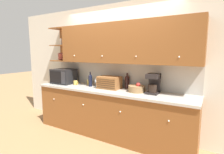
% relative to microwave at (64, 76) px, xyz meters
% --- Properties ---
extents(ground_plane, '(24.00, 24.00, 0.00)m').
position_rel_microwave_xyz_m(ground_plane, '(1.23, 0.29, -1.09)').
color(ground_plane, '#9E754C').
extents(wall_back, '(5.59, 0.06, 2.60)m').
position_rel_microwave_xyz_m(wall_back, '(1.23, 0.32, 0.21)').
color(wall_back, beige).
rests_on(wall_back, ground_plane).
extents(counter_unit, '(3.21, 0.66, 0.93)m').
position_rel_microwave_xyz_m(counter_unit, '(1.23, -0.03, -0.63)').
color(counter_unit, brown).
rests_on(counter_unit, ground_plane).
extents(backsplash_panel, '(3.19, 0.01, 0.50)m').
position_rel_microwave_xyz_m(backsplash_panel, '(1.23, 0.28, 0.09)').
color(backsplash_panel, '#B7B2A8').
rests_on(backsplash_panel, counter_unit).
extents(upper_cabinets, '(3.19, 0.37, 0.75)m').
position_rel_microwave_xyz_m(upper_cabinets, '(1.40, 0.11, 0.71)').
color(upper_cabinets, brown).
rests_on(upper_cabinets, backsplash_panel).
extents(microwave, '(0.49, 0.40, 0.33)m').
position_rel_microwave_xyz_m(microwave, '(0.00, 0.00, 0.00)').
color(microwave, black).
rests_on(microwave, counter_unit).
extents(mug_blue_second, '(0.10, 0.09, 0.09)m').
position_rel_microwave_xyz_m(mug_blue_second, '(0.37, -0.02, -0.12)').
color(mug_blue_second, gold).
rests_on(mug_blue_second, counter_unit).
extents(mug, '(0.10, 0.09, 0.10)m').
position_rel_microwave_xyz_m(mug, '(0.58, 0.18, -0.11)').
color(mug, gold).
rests_on(mug, counter_unit).
extents(second_wine_bottle, '(0.07, 0.07, 0.30)m').
position_rel_microwave_xyz_m(second_wine_bottle, '(0.74, 0.01, -0.03)').
color(second_wine_bottle, black).
rests_on(second_wine_bottle, counter_unit).
extents(wine_glass, '(0.07, 0.07, 0.17)m').
position_rel_microwave_xyz_m(wine_glass, '(0.86, 0.06, -0.05)').
color(wine_glass, silver).
rests_on(wine_glass, counter_unit).
extents(bread_box, '(0.43, 0.29, 0.24)m').
position_rel_microwave_xyz_m(bread_box, '(1.20, 0.03, -0.04)').
color(bread_box, '#996033').
rests_on(bread_box, counter_unit).
extents(wine_bottle, '(0.09, 0.09, 0.31)m').
position_rel_microwave_xyz_m(wine_bottle, '(1.49, 0.21, -0.02)').
color(wine_bottle, black).
rests_on(wine_bottle, counter_unit).
extents(fruit_basket, '(0.30, 0.30, 0.17)m').
position_rel_microwave_xyz_m(fruit_basket, '(1.77, 0.02, -0.10)').
color(fruit_basket, '#937047').
rests_on(fruit_basket, counter_unit).
extents(coffee_maker, '(0.20, 0.25, 0.35)m').
position_rel_microwave_xyz_m(coffee_maker, '(2.06, 0.05, 0.01)').
color(coffee_maker, black).
rests_on(coffee_maker, counter_unit).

